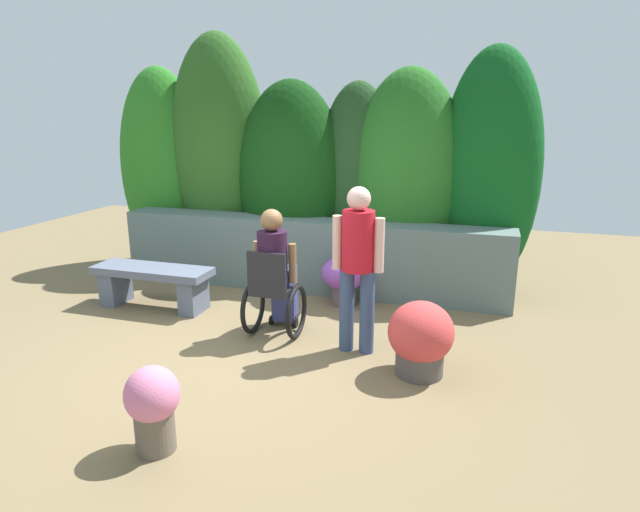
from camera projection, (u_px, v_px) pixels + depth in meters
The scene contains 9 objects.
ground_plane at pixel (244, 352), 5.19m from camera, with size 13.39×13.39×0.00m, color #766344.
stone_retaining_wall at pixel (308, 255), 6.90m from camera, with size 5.05×0.47×0.93m, color slate.
hedge_backdrop at pixel (306, 172), 7.30m from camera, with size 5.90×1.15×3.31m.
stone_bench at pixel (153, 281), 6.30m from camera, with size 1.42×0.45×0.49m.
person_in_wheelchair at pixel (275, 277), 5.47m from camera, with size 0.53×0.66×1.33m.
person_standing_companion at pixel (358, 259), 4.99m from camera, with size 0.49×0.30×1.60m.
flower_pot_purple_near at pixel (153, 404), 3.61m from camera, with size 0.37×0.37×0.62m.
flower_pot_terracotta_by_wall at pixel (421, 338), 4.67m from camera, with size 0.58×0.58×0.67m.
flower_pot_red_accent at pixel (344, 277), 6.37m from camera, with size 0.54×0.54×0.59m.
Camera 1 is at (2.12, -4.33, 2.25)m, focal length 30.12 mm.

